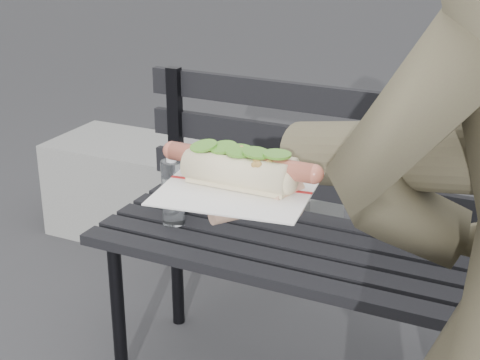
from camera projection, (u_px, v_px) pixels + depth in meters
name	position (u px, v px, depth m)	size (l,w,h in m)	color
park_bench	(365.00, 231.00, 1.98)	(1.50, 0.44, 0.88)	black
concrete_block	(189.00, 199.00, 3.01)	(1.20, 0.40, 0.40)	slate
held_hotdog	(403.00, 164.00, 0.90)	(0.63, 0.30, 0.20)	brown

